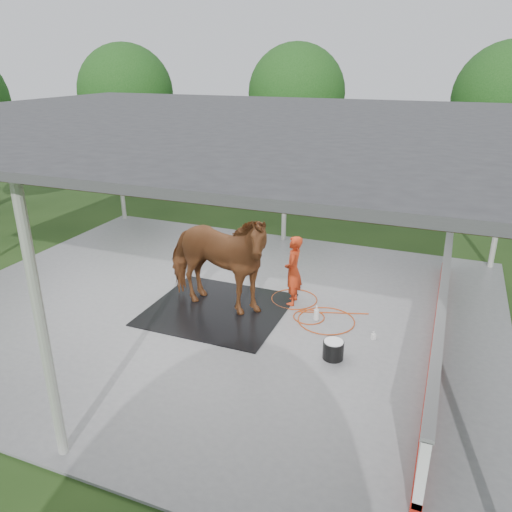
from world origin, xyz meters
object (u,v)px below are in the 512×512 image
at_px(horse, 216,261).
at_px(wash_bucket, 333,349).
at_px(dasher_board, 439,322).
at_px(handler, 293,271).

bearing_deg(horse, wash_bucket, -102.21).
xyz_separation_m(dasher_board, handler, (-3.06, 0.79, 0.24)).
bearing_deg(handler, horse, -64.79).
relative_size(dasher_board, handler, 5.13).
height_order(dasher_board, handler, handler).
relative_size(handler, wash_bucket, 4.12).
bearing_deg(dasher_board, horse, -178.43).
bearing_deg(wash_bucket, dasher_board, 31.60).
xyz_separation_m(horse, handler, (1.41, 0.91, -0.36)).
height_order(dasher_board, horse, horse).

